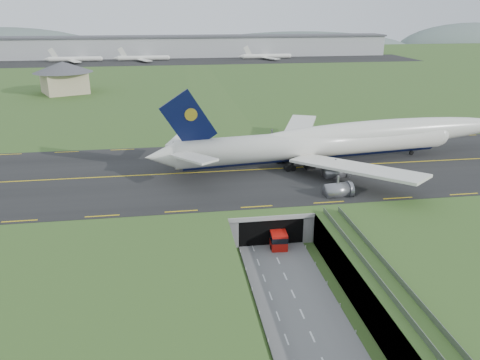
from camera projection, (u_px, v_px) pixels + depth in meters
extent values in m
plane|color=#355722|center=(281.00, 268.00, 78.47)|extent=(900.00, 900.00, 0.00)
cube|color=gray|center=(281.00, 252.00, 77.43)|extent=(800.00, 800.00, 6.00)
cube|color=slate|center=(292.00, 293.00, 71.47)|extent=(12.00, 75.00, 0.20)
cube|color=black|center=(249.00, 170.00, 106.97)|extent=(800.00, 44.00, 0.18)
cube|color=gray|center=(260.00, 195.00, 94.19)|extent=(16.00, 22.00, 1.00)
cube|color=gray|center=(226.00, 209.00, 94.07)|extent=(2.00, 22.00, 6.00)
cube|color=gray|center=(293.00, 205.00, 96.03)|extent=(2.00, 22.00, 6.00)
cube|color=black|center=(265.00, 219.00, 90.59)|extent=(12.00, 12.00, 5.00)
cube|color=#A8A8A3|center=(272.00, 218.00, 83.90)|extent=(17.00, 0.50, 0.80)
cube|color=#A8A8A3|center=(397.00, 296.00, 60.84)|extent=(3.00, 53.00, 0.50)
cube|color=gray|center=(388.00, 292.00, 60.38)|extent=(0.06, 53.00, 1.00)
cube|color=gray|center=(408.00, 290.00, 60.77)|extent=(0.06, 53.00, 1.00)
cylinder|color=#A8A8A3|center=(386.00, 304.00, 64.19)|extent=(0.90, 0.90, 5.60)
cylinder|color=#A8A8A3|center=(354.00, 260.00, 75.33)|extent=(0.90, 0.90, 5.60)
cylinder|color=silver|center=(315.00, 144.00, 109.46)|extent=(66.53, 14.41, 6.24)
sphere|color=silver|center=(436.00, 134.00, 117.88)|extent=(6.82, 6.82, 6.11)
cone|color=silver|center=(161.00, 156.00, 100.31)|extent=(7.50, 6.73, 5.93)
ellipsoid|color=silver|center=(384.00, 133.00, 113.52)|extent=(70.07, 14.36, 6.55)
ellipsoid|color=black|center=(433.00, 132.00, 117.36)|extent=(4.67, 3.25, 2.18)
cylinder|color=black|center=(315.00, 154.00, 110.31)|extent=(62.79, 10.41, 2.62)
cube|color=silver|center=(298.00, 132.00, 124.38)|extent=(17.64, 29.56, 2.62)
cube|color=silver|center=(182.00, 139.00, 107.89)|extent=(7.92, 11.59, 1.00)
cube|color=silver|center=(355.00, 168.00, 96.21)|extent=(23.07, 27.40, 2.62)
cube|color=silver|center=(194.00, 158.00, 94.69)|extent=(9.76, 11.30, 1.00)
cube|color=black|center=(189.00, 121.00, 99.39)|extent=(12.37, 2.12, 13.79)
cylinder|color=gold|center=(191.00, 114.00, 99.00)|extent=(2.79, 1.02, 2.73)
cylinder|color=slate|center=(302.00, 149.00, 119.39)|extent=(5.43, 3.82, 3.22)
cylinder|color=slate|center=(272.00, 140.00, 127.46)|extent=(5.43, 3.82, 3.22)
cylinder|color=slate|center=(335.00, 172.00, 102.66)|extent=(5.43, 3.82, 3.22)
cylinder|color=slate|center=(337.00, 191.00, 92.25)|extent=(5.43, 3.82, 3.22)
cylinder|color=black|center=(411.00, 153.00, 117.69)|extent=(1.12, 0.62, 1.07)
cube|color=black|center=(297.00, 163.00, 109.80)|extent=(6.65, 7.49, 1.36)
cube|color=red|center=(277.00, 235.00, 86.07)|extent=(3.34, 7.81, 3.06)
cube|color=black|center=(277.00, 232.00, 85.86)|extent=(3.40, 7.91, 1.02)
cube|color=black|center=(277.00, 241.00, 86.51)|extent=(3.10, 7.29, 0.51)
cylinder|color=black|center=(272.00, 247.00, 83.99)|extent=(0.41, 0.94, 0.92)
cylinder|color=black|center=(268.00, 235.00, 88.75)|extent=(0.41, 0.94, 0.92)
cylinder|color=black|center=(286.00, 247.00, 84.20)|extent=(0.41, 0.94, 0.92)
cylinder|color=black|center=(281.00, 234.00, 88.96)|extent=(0.41, 0.94, 0.92)
cube|color=tan|center=(65.00, 83.00, 202.31)|extent=(22.33, 22.33, 9.02)
cone|color=#4C4C51|center=(63.00, 67.00, 199.97)|extent=(32.75, 32.75, 4.51)
cube|color=#B2B2B2|center=(190.00, 47.00, 352.10)|extent=(300.00, 22.00, 15.00)
cube|color=#4C4C51|center=(189.00, 36.00, 349.50)|extent=(302.00, 24.00, 1.20)
cube|color=black|center=(192.00, 61.00, 326.81)|extent=(320.00, 50.00, 0.08)
cylinder|color=silver|center=(75.00, 59.00, 319.58)|extent=(34.00, 3.20, 3.20)
cylinder|color=silver|center=(143.00, 58.00, 326.01)|extent=(34.00, 3.20, 3.20)
cylinder|color=silver|center=(266.00, 56.00, 338.29)|extent=(34.00, 3.20, 3.20)
ellipsoid|color=#546560|center=(298.00, 53.00, 495.55)|extent=(260.00, 91.00, 44.00)
ellipsoid|color=#546560|center=(471.00, 51.00, 523.54)|extent=(180.00, 63.00, 60.00)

